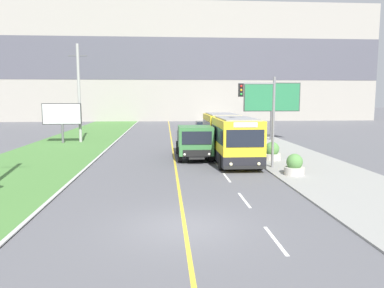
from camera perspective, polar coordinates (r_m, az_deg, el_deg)
ground_plane at (r=13.13m, az=-1.12°, el=-12.51°), size 300.00×300.00×0.00m
lane_marking_centre at (r=14.51m, az=-0.14°, el=-10.56°), size 2.88×140.00×0.01m
apartment_block_background at (r=74.40m, az=-3.70°, el=12.14°), size 80.00×8.04×21.97m
city_bus at (r=27.48m, az=5.53°, el=1.16°), size 2.67×11.86×3.11m
dump_truck at (r=26.64m, az=0.36°, el=0.30°), size 2.43×6.59×2.45m
car_distant at (r=46.96m, az=1.60°, el=2.54°), size 1.80×4.30×1.45m
utility_pole_far at (r=38.44m, az=-16.84°, el=7.42°), size 1.80×0.28×9.56m
traffic_light_mast at (r=23.39m, az=10.77°, el=5.01°), size 2.28×0.32×5.65m
billboard_large at (r=39.38m, az=12.09°, el=6.81°), size 5.83×0.24×5.92m
billboard_small at (r=38.33m, az=-19.22°, el=4.18°), size 3.71×0.24×3.87m
planter_round_near at (r=21.81m, az=15.35°, el=-3.21°), size 1.13×1.13×1.20m
planter_round_second at (r=26.74m, az=12.10°, el=-1.20°), size 1.23×1.23×1.26m
planter_round_third at (r=31.71m, az=9.47°, el=0.12°), size 1.22×1.22×1.24m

